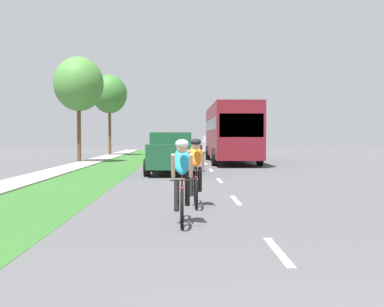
{
  "coord_description": "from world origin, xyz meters",
  "views": [
    {
      "loc": [
        -1.35,
        -2.58,
        1.64
      ],
      "look_at": [
        -0.98,
        17.67,
        0.92
      ],
      "focal_mm": 46.5,
      "sensor_mm": 36.0,
      "label": 1
    }
  ],
  "objects": [
    {
      "name": "ground_plane",
      "position": [
        0.0,
        20.0,
        0.0
      ],
      "size": [
        120.0,
        120.0,
        0.0
      ],
      "primitive_type": "plane",
      "color": "#4C4C4F"
    },
    {
      "name": "lane_markings_center",
      "position": [
        0.0,
        24.0,
        0.0
      ],
      "size": [
        0.12,
        52.2,
        0.01
      ],
      "color": "white",
      "rests_on": "ground_plane"
    },
    {
      "name": "cyclist_trailing",
      "position": [
        -1.05,
        8.95,
        0.81
      ],
      "size": [
        0.42,
        1.72,
        1.58
      ],
      "color": "black",
      "rests_on": "ground_plane"
    },
    {
      "name": "street_tree_near",
      "position": [
        -7.81,
        28.47,
        4.85
      ],
      "size": [
        3.07,
        3.07,
        6.56
      ],
      "color": "brown",
      "rests_on": "ground_plane"
    },
    {
      "name": "cyclist_lead",
      "position": [
        -1.37,
        6.6,
        0.81
      ],
      "size": [
        0.42,
        1.72,
        1.58
      ],
      "color": "black",
      "rests_on": "ground_plane"
    },
    {
      "name": "grass_verge",
      "position": [
        -4.99,
        20.0,
        0.0
      ],
      "size": [
        2.8,
        70.0,
        0.01
      ],
      "primitive_type": "cube",
      "color": "#2D6026",
      "rests_on": "ground_plane"
    },
    {
      "name": "pickup_silver",
      "position": [
        1.46,
        46.21,
        0.83
      ],
      "size": [
        2.22,
        5.1,
        1.64
      ],
      "color": "#A5A8AD",
      "rests_on": "ground_plane"
    },
    {
      "name": "street_tree_far",
      "position": [
        -7.58,
        39.85,
        5.18
      ],
      "size": [
        2.97,
        2.97,
        6.83
      ],
      "color": "brown",
      "rests_on": "ground_plane"
    },
    {
      "name": "sidewalk_concrete",
      "position": [
        -7.13,
        20.0,
        0.0
      ],
      "size": [
        1.48,
        70.0,
        0.1
      ],
      "primitive_type": "cube",
      "color": "#9E998E",
      "rests_on": "ground_plane"
    },
    {
      "name": "bus_maroon",
      "position": [
        1.62,
        28.24,
        1.98
      ],
      "size": [
        2.78,
        11.6,
        3.48
      ],
      "color": "maroon",
      "rests_on": "ground_plane"
    },
    {
      "name": "suv_dark_green",
      "position": [
        -1.86,
        18.97,
        0.95
      ],
      "size": [
        2.15,
        4.7,
        1.79
      ],
      "color": "#194C2D",
      "rests_on": "ground_plane"
    }
  ]
}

